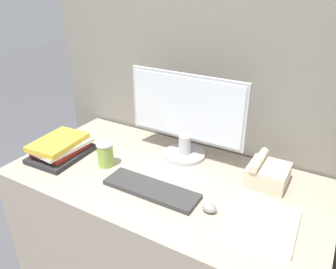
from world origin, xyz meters
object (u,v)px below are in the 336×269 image
at_px(desk_telephone, 267,174).
at_px(mouse, 209,208).
at_px(book_stack, 60,148).
at_px(keyboard, 151,189).
at_px(monitor, 186,117).
at_px(coffee_cup, 105,154).

bearing_deg(desk_telephone, mouse, -114.30).
bearing_deg(book_stack, desk_telephone, 16.25).
bearing_deg(mouse, book_stack, 178.28).
height_order(mouse, book_stack, book_stack).
bearing_deg(keyboard, desk_telephone, 36.89).
bearing_deg(book_stack, mouse, -1.72).
relative_size(monitor, mouse, 10.22).
relative_size(book_stack, desk_telephone, 1.65).
bearing_deg(desk_telephone, coffee_cup, -161.75).
height_order(mouse, desk_telephone, desk_telephone).
bearing_deg(monitor, book_stack, -149.83).
xyz_separation_m(coffee_cup, desk_telephone, (0.69, 0.23, -0.01)).
xyz_separation_m(monitor, mouse, (0.28, -0.33, -0.19)).
distance_m(coffee_cup, desk_telephone, 0.73).
xyz_separation_m(keyboard, mouse, (0.26, -0.00, 0.01)).
bearing_deg(monitor, keyboard, -87.58).
xyz_separation_m(book_stack, desk_telephone, (0.94, 0.27, 0.00)).
bearing_deg(monitor, mouse, -50.26).
xyz_separation_m(monitor, book_stack, (-0.53, -0.31, -0.16)).
bearing_deg(desk_telephone, monitor, 175.31).
relative_size(keyboard, desk_telephone, 2.29).
bearing_deg(book_stack, coffee_cup, 10.45).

